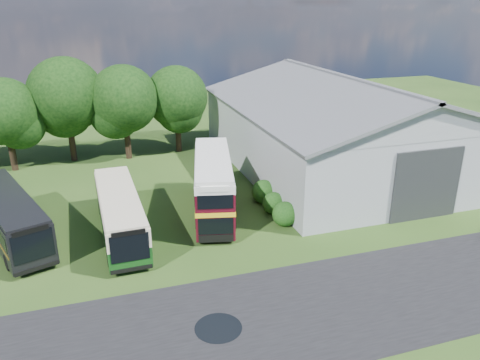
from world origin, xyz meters
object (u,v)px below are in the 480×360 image
object	(u,v)px
storage_shed	(340,120)
bus_maroon_double	(213,186)
bus_dark_single	(9,216)
bus_green_single	(120,213)

from	to	relation	value
storage_shed	bus_maroon_double	distance (m)	15.21
bus_maroon_double	bus_dark_single	distance (m)	13.11
storage_shed	bus_dark_single	size ratio (longest dim) A/B	2.25
bus_maroon_double	bus_green_single	bearing A→B (deg)	-154.89
storage_shed	bus_dark_single	xyz separation A→B (m)	(-26.56, -6.59, -2.58)
bus_dark_single	bus_green_single	bearing A→B (deg)	-32.97
bus_green_single	bus_maroon_double	world-z (taller)	bus_maroon_double
bus_maroon_double	storage_shed	bearing A→B (deg)	39.88
bus_dark_single	bus_maroon_double	bearing A→B (deg)	-20.65
bus_green_single	bus_maroon_double	size ratio (longest dim) A/B	1.04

